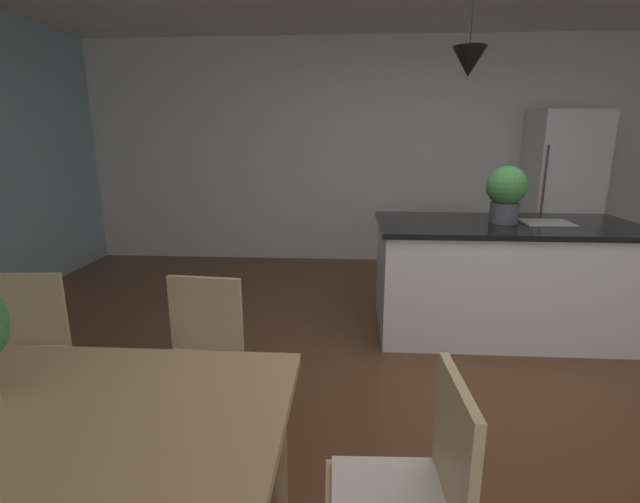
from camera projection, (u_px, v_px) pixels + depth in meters
name	position (u px, v px, depth m)	size (l,w,h in m)	color
ground_plane	(474.00, 401.00, 2.77)	(10.00, 8.40, 0.04)	brown
wall_back_kitchen	(413.00, 153.00, 5.58)	(10.00, 0.12, 2.70)	silver
chair_far_right	(198.00, 362.00, 2.22)	(0.43, 0.43, 0.87)	tan
chair_kitchen_end	(407.00, 499.00, 1.38)	(0.41, 0.41, 0.87)	tan
chair_far_left	(19.00, 357.00, 2.28)	(0.44, 0.44, 0.87)	tan
kitchen_island	(502.00, 277.00, 3.62)	(1.99, 0.98, 0.91)	white
refrigerator	(559.00, 193.00, 5.20)	(0.72, 0.67, 1.83)	silver
pendant_over_island_main	(469.00, 62.00, 3.25)	(0.24, 0.24, 0.74)	black
potted_plant_on_island	(506.00, 191.00, 3.46)	(0.30, 0.30, 0.44)	#4C4C51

